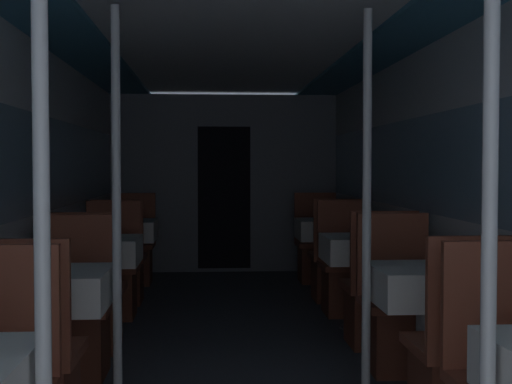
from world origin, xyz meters
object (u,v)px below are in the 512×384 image
at_px(dining_table_left_1, 53,296).
at_px(chair_right_near_1, 462,377).
at_px(support_pole_left_1, 117,207).
at_px(support_pole_right_0, 489,239).
at_px(dining_table_left_2, 101,255).
at_px(chair_left_near_2, 89,310).
at_px(chair_right_far_2, 347,281).
at_px(support_pole_left_0, 42,242).
at_px(chair_left_far_1, 73,329).
at_px(support_pole_right_1, 367,206).
at_px(chair_left_far_2, 111,283).
at_px(dining_table_right_2, 361,253).
at_px(chair_left_far_3, 133,257).
at_px(dining_table_right_1, 427,292).
at_px(chair_right_far_1, 400,324).
at_px(chair_left_near_3, 120,273).
at_px(chair_right_far_3, 317,256).
at_px(chair_right_near_3, 335,270).
at_px(chair_right_near_2, 377,306).
at_px(dining_table_right_3, 326,233).
at_px(dining_table_left_3, 127,234).

bearing_deg(dining_table_left_1, chair_right_near_1, -15.29).
bearing_deg(support_pole_left_1, support_pole_right_0, -51.51).
bearing_deg(dining_table_left_2, chair_left_near_2, -90.00).
bearing_deg(chair_right_far_2, support_pole_left_0, 66.86).
relative_size(chair_left_far_1, support_pole_right_1, 0.46).
bearing_deg(chair_left_far_2, support_pole_left_0, 94.89).
bearing_deg(dining_table_right_2, chair_left_far_3, 131.98).
bearing_deg(support_pole_left_0, dining_table_right_1, 45.17).
height_order(chair_right_far_1, chair_right_far_2, same).
xyz_separation_m(support_pole_left_0, dining_table_right_1, (1.71, 1.72, -0.48)).
bearing_deg(chair_left_near_3, chair_right_far_1, -48.47).
height_order(dining_table_left_2, chair_right_far_1, chair_right_far_1).
bearing_deg(chair_right_far_2, chair_right_far_1, 90.00).
height_order(chair_left_near_3, chair_right_near_1, same).
bearing_deg(chair_left_far_1, support_pole_left_1, 121.40).
relative_size(support_pole_left_1, chair_right_far_2, 2.18).
relative_size(dining_table_left_1, dining_table_left_2, 1.00).
distance_m(chair_left_near_2, dining_table_right_2, 2.15).
bearing_deg(support_pole_left_1, chair_left_far_1, 121.40).
bearing_deg(chair_left_far_2, chair_right_far_3, -140.04).
relative_size(chair_left_near_2, chair_right_far_1, 1.00).
height_order(chair_left_near_2, dining_table_right_2, chair_left_near_2).
xyz_separation_m(chair_left_near_2, dining_table_right_2, (2.05, 0.56, 0.31)).
distance_m(dining_table_left_2, chair_left_far_2, 0.64).
bearing_deg(chair_right_near_3, dining_table_right_1, -90.00).
bearing_deg(dining_table_left_1, support_pole_left_0, -78.74).
bearing_deg(support_pole_left_0, chair_right_far_3, 73.36).
relative_size(support_pole_right_0, chair_right_near_3, 2.18).
relative_size(dining_table_right_1, chair_right_near_1, 0.75).
height_order(dining_table_left_1, support_pole_right_0, support_pole_right_0).
xyz_separation_m(support_pole_left_0, chair_left_near_2, (-0.34, 2.87, -0.79)).
bearing_deg(support_pole_left_1, dining_table_right_2, 45.17).
relative_size(chair_left_far_3, chair_right_far_1, 1.00).
height_order(chair_left_far_1, chair_right_near_2, same).
height_order(dining_table_right_2, chair_right_far_2, chair_right_far_2).
xyz_separation_m(dining_table_left_2, chair_right_far_1, (2.05, -1.16, -0.31)).
bearing_deg(chair_left_far_3, chair_left_near_3, 90.00).
bearing_deg(dining_table_right_2, chair_right_near_1, -90.00).
xyz_separation_m(support_pole_right_0, dining_table_right_3, (0.34, 5.15, -0.48)).
distance_m(chair_left_far_2, support_pole_right_0, 4.41).
bearing_deg(chair_left_far_2, dining_table_right_2, 164.71).
bearing_deg(dining_table_right_1, dining_table_right_2, 90.00).
distance_m(chair_left_far_2, chair_right_far_3, 2.67).
bearing_deg(chair_left_far_3, dining_table_left_3, 90.00).
distance_m(support_pole_left_0, chair_right_near_3, 4.96).
bearing_deg(dining_table_right_1, dining_table_left_2, 140.04).
height_order(dining_table_left_3, dining_table_right_3, same).
bearing_deg(chair_left_near_3, chair_right_near_2, -39.96).
distance_m(chair_left_far_3, dining_table_right_2, 3.08).
height_order(dining_table_left_1, dining_table_right_1, same).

